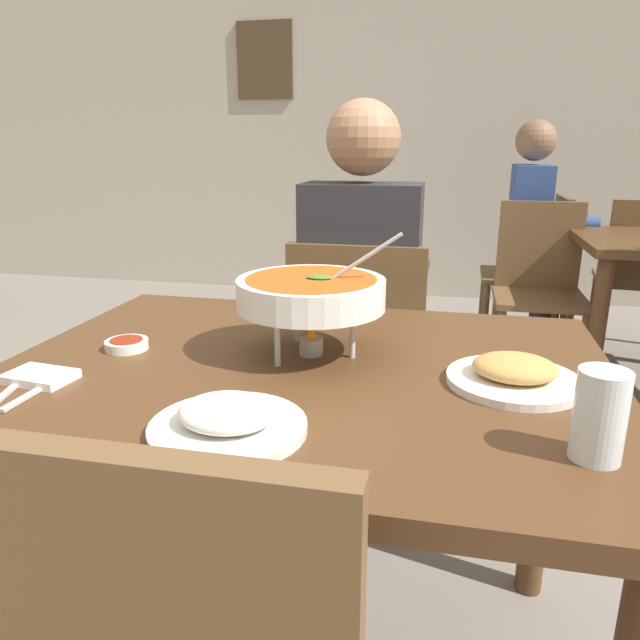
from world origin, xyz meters
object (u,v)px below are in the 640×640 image
(drink_glass, at_px, (599,420))
(sauce_dish, at_px, (127,344))
(rice_plate, at_px, (228,420))
(chair_bg_window, at_px, (539,280))
(dining_table_main, at_px, (304,418))
(diner_main, at_px, (362,286))
(chair_diner_main, at_px, (359,359))
(appetizer_plate, at_px, (514,374))
(chair_bg_middle, at_px, (538,264))
(curry_bowl, at_px, (309,294))
(patron_bg_middle, at_px, (535,224))

(drink_glass, bearing_deg, sauce_dish, 162.54)
(drink_glass, bearing_deg, rice_plate, -176.02)
(sauce_dish, relative_size, chair_bg_window, 0.10)
(dining_table_main, xyz_separation_m, drink_glass, (0.48, -0.26, 0.17))
(diner_main, relative_size, rice_plate, 5.46)
(diner_main, bearing_deg, chair_diner_main, -90.00)
(rice_plate, height_order, appetizer_plate, same)
(sauce_dish, xyz_separation_m, chair_bg_middle, (1.16, 2.51, -0.27))
(chair_diner_main, relative_size, chair_bg_middle, 1.00)
(appetizer_plate, xyz_separation_m, chair_bg_window, (0.33, 2.10, -0.27))
(diner_main, relative_size, sauce_dish, 14.56)
(chair_diner_main, xyz_separation_m, curry_bowl, (-0.00, -0.68, 0.38))
(curry_bowl, relative_size, chair_bg_middle, 0.37)
(chair_bg_middle, bearing_deg, curry_bowl, -107.50)
(appetizer_plate, xyz_separation_m, patron_bg_middle, (0.33, 2.52, -0.04))
(chair_diner_main, relative_size, diner_main, 0.69)
(diner_main, distance_m, chair_bg_middle, 1.93)
(diner_main, height_order, sauce_dish, diner_main)
(drink_glass, relative_size, chair_bg_window, 0.14)
(chair_diner_main, bearing_deg, diner_main, 90.00)
(drink_glass, xyz_separation_m, chair_bg_window, (0.24, 2.35, -0.31))
(diner_main, distance_m, patron_bg_middle, 1.88)
(chair_diner_main, relative_size, appetizer_plate, 3.75)
(patron_bg_middle, bearing_deg, chair_bg_middle, 27.92)
(diner_main, bearing_deg, chair_bg_window, 61.14)
(chair_bg_window, bearing_deg, rice_plate, -107.80)
(drink_glass, bearing_deg, appetizer_plate, 108.93)
(sauce_dish, bearing_deg, diner_main, 62.95)
(appetizer_plate, xyz_separation_m, drink_glass, (0.09, -0.25, 0.04))
(dining_table_main, distance_m, chair_bg_window, 2.21)
(curry_bowl, bearing_deg, rice_plate, -96.15)
(dining_table_main, distance_m, appetizer_plate, 0.42)
(dining_table_main, height_order, curry_bowl, curry_bowl)
(dining_table_main, bearing_deg, chair_bg_middle, 73.02)
(dining_table_main, bearing_deg, chair_diner_main, 90.00)
(chair_bg_window, bearing_deg, curry_bowl, -109.77)
(dining_table_main, distance_m, chair_bg_middle, 2.65)
(sauce_dish, distance_m, chair_bg_window, 2.37)
(sauce_dish, relative_size, chair_bg_middle, 0.10)
(rice_plate, xyz_separation_m, patron_bg_middle, (0.77, 2.80, -0.04))
(chair_diner_main, bearing_deg, rice_plate, -92.38)
(sauce_dish, height_order, drink_glass, drink_glass)
(chair_diner_main, xyz_separation_m, patron_bg_middle, (0.73, 1.76, 0.24))
(drink_glass, bearing_deg, dining_table_main, 151.51)
(dining_table_main, distance_m, rice_plate, 0.33)
(chair_bg_window, bearing_deg, sauce_dish, -118.20)
(chair_diner_main, distance_m, appetizer_plate, 0.89)
(dining_table_main, xyz_separation_m, patron_bg_middle, (0.73, 2.50, 0.10))
(rice_plate, bearing_deg, chair_bg_middle, 73.91)
(chair_bg_window, bearing_deg, chair_diner_main, -118.26)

